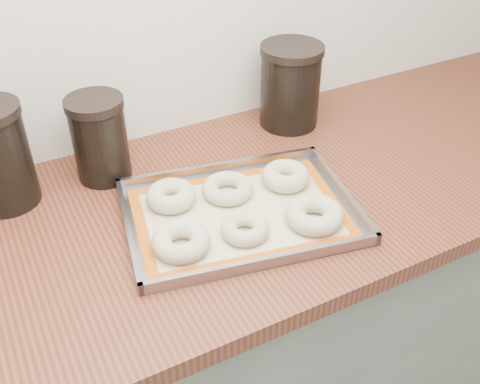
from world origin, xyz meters
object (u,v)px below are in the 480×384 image
bagel_back_left (171,196)px  bagel_front_left (181,241)px  bagel_front_mid (245,229)px  bagel_front_right (314,215)px  bagel_back_right (286,176)px  canister_mid (100,138)px  canister_right (290,86)px  baking_tray (240,213)px  bagel_back_mid (228,188)px

bagel_back_left → bagel_front_left: bearing=-104.6°
bagel_front_left → bagel_front_mid: bearing=-9.4°
bagel_front_right → bagel_back_right: bearing=81.9°
canister_mid → canister_right: (0.49, 0.01, 0.01)m
bagel_front_right → bagel_back_left: size_ratio=1.12×
bagel_front_left → bagel_back_right: 0.30m
bagel_front_mid → canister_mid: size_ratio=0.50×
bagel_front_left → canister_mid: canister_mid is taller
bagel_front_right → canister_right: (0.17, 0.37, 0.08)m
baking_tray → bagel_back_left: size_ratio=4.98×
bagel_front_mid → canister_right: size_ratio=0.45×
bagel_front_right → canister_mid: bearing=131.2°
bagel_back_mid → canister_mid: bearing=136.0°
baking_tray → bagel_front_right: (0.12, -0.09, 0.02)m
bagel_back_left → canister_right: canister_right is taller
baking_tray → canister_mid: (-0.20, 0.27, 0.09)m
bagel_back_left → bagel_back_right: bearing=-11.4°
bagel_back_mid → canister_right: 0.36m
canister_mid → bagel_front_mid: bearing=-61.9°
baking_tray → bagel_front_right: bagel_front_right is taller
bagel_front_left → bagel_front_right: (0.26, -0.05, 0.00)m
bagel_front_mid → canister_mid: (-0.18, 0.33, 0.07)m
bagel_front_mid → bagel_back_mid: bearing=77.5°
baking_tray → bagel_back_mid: (0.01, 0.07, 0.01)m
bagel_back_right → canister_mid: 0.41m
bagel_front_right → bagel_back_left: bearing=140.0°
baking_tray → canister_right: bearing=44.3°
bagel_front_left → bagel_back_right: (0.28, 0.09, 0.00)m
baking_tray → bagel_back_mid: size_ratio=4.82×
bagel_front_right → canister_right: 0.42m
bagel_front_mid → bagel_back_left: (-0.09, 0.16, 0.00)m
bagel_back_left → bagel_back_mid: bagel_back_left is taller
bagel_front_right → canister_mid: 0.49m
bagel_back_left → baking_tray: bearing=-41.7°
bagel_back_left → canister_mid: (-0.09, 0.17, 0.07)m
bagel_front_mid → bagel_back_mid: same height
baking_tray → canister_right: canister_right is taller
bagel_front_mid → bagel_back_right: size_ratio=0.91×
bagel_back_mid → canister_right: bearing=37.0°
bagel_back_mid → bagel_back_right: bagel_back_right is taller
baking_tray → bagel_back_mid: bagel_back_mid is taller
bagel_front_right → bagel_back_left: same height
bagel_back_right → canister_mid: size_ratio=0.55×
canister_right → bagel_front_mid: bearing=-132.1°
canister_mid → bagel_front_right: bearing=-48.8°
baking_tray → canister_mid: 0.35m
bagel_front_left → bagel_front_right: 0.27m
baking_tray → bagel_back_left: bearing=138.3°
bagel_back_right → canister_right: (0.15, 0.23, 0.08)m
bagel_back_mid → bagel_front_left: bearing=-143.8°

